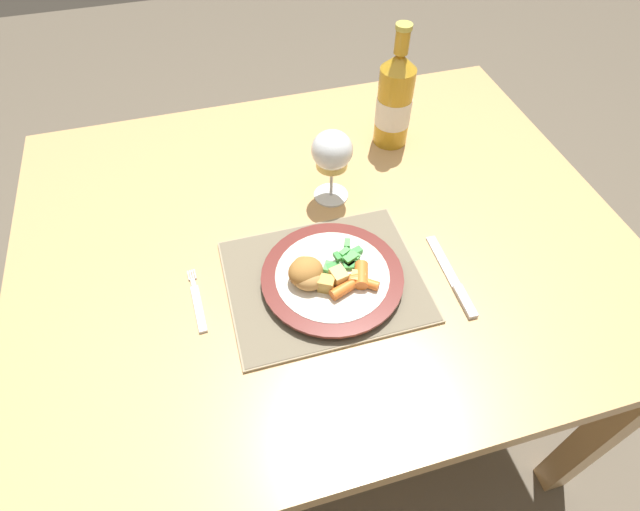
% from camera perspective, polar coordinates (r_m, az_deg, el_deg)
% --- Properties ---
extents(ground_plane, '(6.00, 6.00, 0.00)m').
position_cam_1_polar(ground_plane, '(1.62, 0.05, -15.02)').
color(ground_plane, brown).
extents(dining_table, '(1.20, 0.96, 0.74)m').
position_cam_1_polar(dining_table, '(1.07, 0.08, -0.22)').
color(dining_table, tan).
rests_on(dining_table, ground).
extents(placemat, '(0.35, 0.28, 0.01)m').
position_cam_1_polar(placemat, '(0.91, 0.51, -2.86)').
color(placemat, gray).
rests_on(placemat, dining_table).
extents(dinner_plate, '(0.26, 0.26, 0.02)m').
position_cam_1_polar(dinner_plate, '(0.90, 1.41, -2.53)').
color(dinner_plate, silver).
rests_on(dinner_plate, placemat).
extents(breaded_croquettes, '(0.08, 0.08, 0.04)m').
position_cam_1_polar(breaded_croquettes, '(0.87, -1.65, -2.02)').
color(breaded_croquettes, '#A87033').
rests_on(breaded_croquettes, dinner_plate).
extents(green_beans_pile, '(0.08, 0.07, 0.02)m').
position_cam_1_polar(green_beans_pile, '(0.91, 3.02, -0.34)').
color(green_beans_pile, '#338438').
rests_on(green_beans_pile, dinner_plate).
extents(glazed_carrots, '(0.09, 0.06, 0.02)m').
position_cam_1_polar(glazed_carrots, '(0.87, 4.21, -2.87)').
color(glazed_carrots, orange).
rests_on(glazed_carrots, dinner_plate).
extents(fork, '(0.02, 0.14, 0.01)m').
position_cam_1_polar(fork, '(0.91, -13.79, -5.42)').
color(fork, silver).
rests_on(fork, dining_table).
extents(table_knife, '(0.02, 0.20, 0.01)m').
position_cam_1_polar(table_knife, '(0.94, 15.13, -2.97)').
color(table_knife, silver).
rests_on(table_knife, dining_table).
extents(wine_glass, '(0.08, 0.08, 0.16)m').
position_cam_1_polar(wine_glass, '(1.00, 1.38, 11.57)').
color(wine_glass, silver).
rests_on(wine_glass, dining_table).
extents(bottle, '(0.08, 0.08, 0.28)m').
position_cam_1_polar(bottle, '(1.17, 8.51, 17.11)').
color(bottle, gold).
rests_on(bottle, dining_table).
extents(roast_potatoes, '(0.09, 0.04, 0.03)m').
position_cam_1_polar(roast_potatoes, '(0.87, 2.03, -2.78)').
color(roast_potatoes, '#E5BC66').
rests_on(roast_potatoes, dinner_plate).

